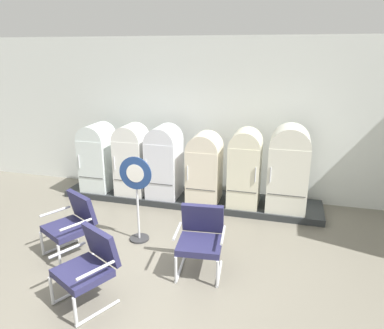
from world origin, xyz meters
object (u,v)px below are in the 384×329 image
object	(u,v)px
refrigerator_1	(132,157)
armchair_center	(89,264)
refrigerator_4	(245,166)
armchair_right	(201,236)
armchair_left	(72,222)
refrigerator_5	(289,166)
refrigerator_2	(164,159)
refrigerator_3	(204,166)
sign_stand	(137,198)
refrigerator_0	(98,155)

from	to	relation	value
refrigerator_1	armchair_center	size ratio (longest dim) A/B	1.55
refrigerator_4	armchair_right	size ratio (longest dim) A/B	1.58
refrigerator_4	armchair_left	xyz separation A→B (m)	(-2.31, -2.23, -0.39)
refrigerator_5	armchair_right	world-z (taller)	refrigerator_5
armchair_left	armchair_right	world-z (taller)	same
refrigerator_2	refrigerator_3	bearing A→B (deg)	-1.81
refrigerator_1	refrigerator_5	world-z (taller)	refrigerator_5
refrigerator_3	refrigerator_5	size ratio (longest dim) A/B	0.86
refrigerator_1	sign_stand	distance (m)	1.79
refrigerator_5	armchair_center	world-z (taller)	refrigerator_5
armchair_left	refrigerator_4	bearing A→B (deg)	44.05
refrigerator_0	armchair_center	xyz separation A→B (m)	(1.63, -3.18, -0.35)
refrigerator_5	armchair_left	xyz separation A→B (m)	(-3.10, -2.26, -0.44)
refrigerator_0	refrigerator_5	xyz separation A→B (m)	(3.90, 0.00, 0.09)
refrigerator_2	armchair_center	size ratio (longest dim) A/B	1.56
refrigerator_0	refrigerator_4	size ratio (longest dim) A/B	0.96
armchair_center	sign_stand	world-z (taller)	sign_stand
refrigerator_2	sign_stand	world-z (taller)	refrigerator_2
refrigerator_3	armchair_right	world-z (taller)	refrigerator_3
refrigerator_2	armchair_center	distance (m)	3.20
refrigerator_3	sign_stand	xyz separation A→B (m)	(-0.72, -1.61, -0.09)
sign_stand	refrigerator_3	bearing A→B (deg)	65.78
refrigerator_2	refrigerator_5	distance (m)	2.42
armchair_right	sign_stand	world-z (taller)	sign_stand
refrigerator_3	armchair_left	distance (m)	2.72
refrigerator_1	sign_stand	size ratio (longest dim) A/B	1.01
refrigerator_0	refrigerator_1	world-z (taller)	refrigerator_1
refrigerator_3	refrigerator_4	world-z (taller)	refrigerator_4
sign_stand	refrigerator_5	bearing A→B (deg)	35.50
refrigerator_0	armchair_center	world-z (taller)	refrigerator_0
refrigerator_1	refrigerator_2	size ratio (longest dim) A/B	1.00
refrigerator_0	refrigerator_5	distance (m)	3.90
refrigerator_0	refrigerator_2	distance (m)	1.49
refrigerator_0	sign_stand	size ratio (longest dim) A/B	0.98
refrigerator_2	refrigerator_1	bearing A→B (deg)	-176.74
refrigerator_3	armchair_left	world-z (taller)	refrigerator_3
refrigerator_2	refrigerator_3	distance (m)	0.84
refrigerator_1	refrigerator_4	distance (m)	2.31
refrigerator_4	sign_stand	world-z (taller)	refrigerator_4
refrigerator_2	sign_stand	distance (m)	1.64
refrigerator_1	armchair_left	bearing A→B (deg)	-89.92
refrigerator_2	armchair_right	distance (m)	2.55
refrigerator_4	sign_stand	bearing A→B (deg)	-133.03
refrigerator_2	sign_stand	bearing A→B (deg)	-85.89
refrigerator_0	refrigerator_3	bearing A→B (deg)	-0.82
refrigerator_1	sign_stand	world-z (taller)	refrigerator_1
refrigerator_1	refrigerator_4	bearing A→B (deg)	0.49
refrigerator_0	refrigerator_2	bearing A→B (deg)	-0.26
refrigerator_4	refrigerator_1	bearing A→B (deg)	-179.51
refrigerator_0	sign_stand	world-z (taller)	refrigerator_0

